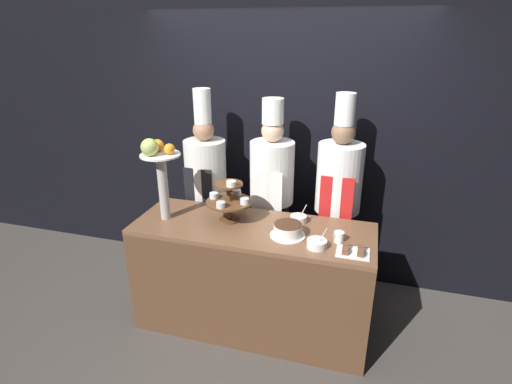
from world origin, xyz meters
name	(u,v)px	position (x,y,z in m)	size (l,w,h in m)	color
ground_plane	(241,350)	(0.00, 0.00, 0.00)	(14.00, 14.00, 0.00)	#47423D
wall_back	(281,136)	(0.00, 1.29, 1.40)	(10.00, 0.06, 2.80)	black
buffet_counter	(253,277)	(0.00, 0.33, 0.46)	(1.86, 0.67, 0.92)	brown
tiered_stand	(229,199)	(-0.20, 0.39, 1.10)	(0.36, 0.36, 0.36)	brown
fruit_pedestal	(159,164)	(-0.73, 0.28, 1.38)	(0.31, 0.31, 0.67)	#B2ADA8
cake_round	(288,230)	(0.29, 0.27, 0.97)	(0.26, 0.26, 0.10)	white
cup_white	(339,237)	(0.66, 0.29, 0.96)	(0.08, 0.08, 0.07)	white
cake_square_tray	(353,251)	(0.77, 0.15, 0.94)	(0.22, 0.17, 0.05)	white
serving_bowl_near	(317,244)	(0.52, 0.16, 0.95)	(0.14, 0.14, 0.16)	white
serving_bowl_far	(298,219)	(0.32, 0.51, 0.95)	(0.13, 0.13, 0.16)	white
chef_left	(206,185)	(-0.62, 0.91, 0.98)	(0.38, 0.38, 1.86)	#38332D
chef_center_left	(272,191)	(0.01, 0.91, 1.00)	(0.39, 0.39, 1.81)	black
chef_center_right	(338,196)	(0.59, 0.91, 1.01)	(0.38, 0.38, 1.88)	#38332D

